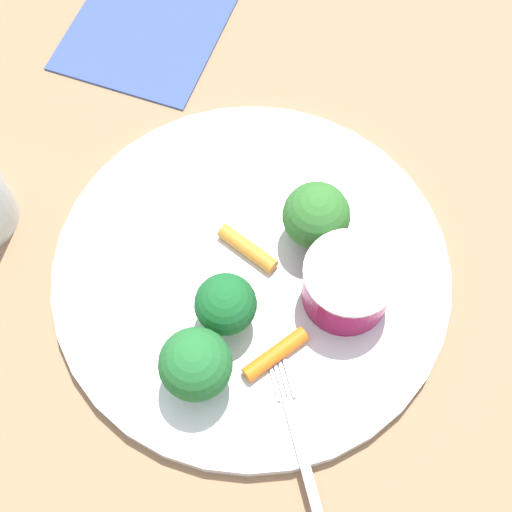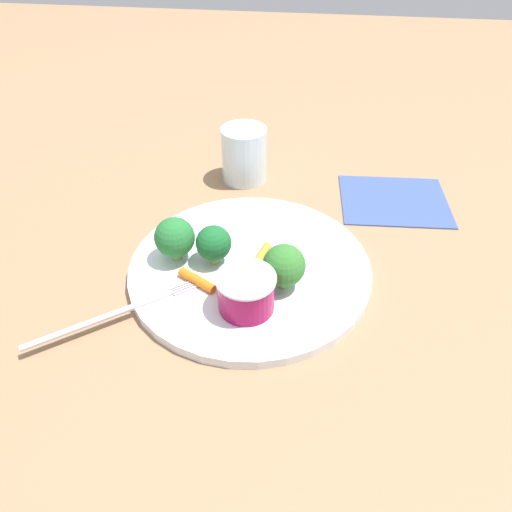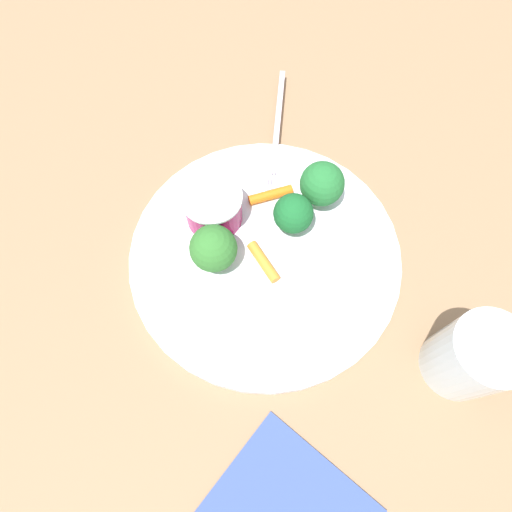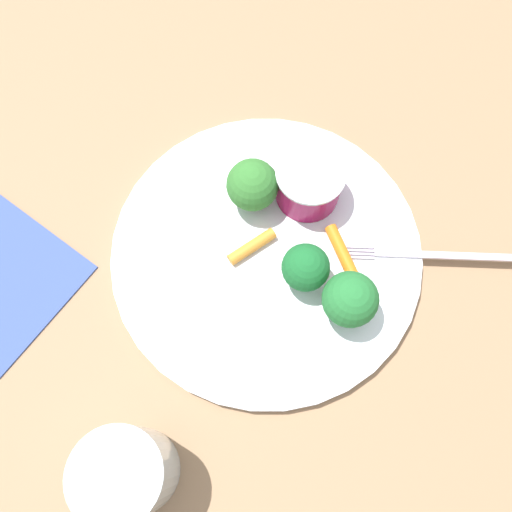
{
  "view_description": "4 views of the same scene",
  "coord_description": "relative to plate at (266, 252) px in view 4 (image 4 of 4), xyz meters",
  "views": [
    {
      "loc": [
        0.2,
        0.09,
        0.49
      ],
      "look_at": [
        -0.0,
        0.0,
        0.03
      ],
      "focal_mm": 51.14,
      "sensor_mm": 36.0,
      "label": 1
    },
    {
      "loc": [
        -0.06,
        0.42,
        0.39
      ],
      "look_at": [
        -0.01,
        -0.01,
        0.02
      ],
      "focal_mm": 33.86,
      "sensor_mm": 36.0,
      "label": 2
    },
    {
      "loc": [
        -0.15,
        -0.12,
        0.43
      ],
      "look_at": [
        -0.01,
        0.0,
        0.02
      ],
      "focal_mm": 30.48,
      "sensor_mm": 36.0,
      "label": 3
    },
    {
      "loc": [
        0.1,
        -0.14,
        0.45
      ],
      "look_at": [
        -0.0,
        -0.01,
        0.02
      ],
      "focal_mm": 36.17,
      "sensor_mm": 36.0,
      "label": 4
    }
  ],
  "objects": [
    {
      "name": "broccoli_floret_2",
      "position": [
        0.04,
        -0.0,
        0.03
      ],
      "size": [
        0.04,
        0.04,
        0.05
      ],
      "color": "#8BB563",
      "rests_on": "plate"
    },
    {
      "name": "sauce_cup",
      "position": [
        -0.01,
        0.07,
        0.03
      ],
      "size": [
        0.06,
        0.06,
        0.04
      ],
      "color": "maroon",
      "rests_on": "plate"
    },
    {
      "name": "ground_plane",
      "position": [
        0.0,
        0.0,
        -0.01
      ],
      "size": [
        2.4,
        2.4,
        0.0
      ],
      "primitive_type": "plane",
      "color": "#916F4E"
    },
    {
      "name": "broccoli_floret_0",
      "position": [
        -0.04,
        0.03,
        0.04
      ],
      "size": [
        0.05,
        0.05,
        0.05
      ],
      "color": "#83BD5F",
      "rests_on": "plate"
    },
    {
      "name": "carrot_stick_1",
      "position": [
        -0.01,
        -0.01,
        0.01
      ],
      "size": [
        0.02,
        0.05,
        0.01
      ],
      "primitive_type": "cylinder",
      "rotation": [
        1.57,
        0.0,
        2.87
      ],
      "color": "orange",
      "rests_on": "plate"
    },
    {
      "name": "plate",
      "position": [
        0.0,
        0.0,
        0.0
      ],
      "size": [
        0.29,
        0.29,
        0.01
      ],
      "primitive_type": "cylinder",
      "color": "white",
      "rests_on": "ground_plane"
    },
    {
      "name": "carrot_stick_0",
      "position": [
        0.05,
        0.04,
        0.01
      ],
      "size": [
        0.05,
        0.03,
        0.01
      ],
      "primitive_type": "cylinder",
      "rotation": [
        1.57,
        0.0,
        1.05
      ],
      "color": "orange",
      "rests_on": "plate"
    },
    {
      "name": "broccoli_floret_1",
      "position": [
        0.09,
        0.0,
        0.04
      ],
      "size": [
        0.05,
        0.05,
        0.06
      ],
      "color": "#86B564",
      "rests_on": "plate"
    },
    {
      "name": "drinking_glass",
      "position": [
        0.04,
        -0.21,
        0.03
      ],
      "size": [
        0.07,
        0.07,
        0.08
      ],
      "primitive_type": "cylinder",
      "color": "silver",
      "rests_on": "ground_plane"
    },
    {
      "name": "fork",
      "position": [
        0.13,
        0.1,
        0.01
      ],
      "size": [
        0.16,
        0.12,
        0.0
      ],
      "color": "#C2B4C4",
      "rests_on": "plate"
    }
  ]
}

